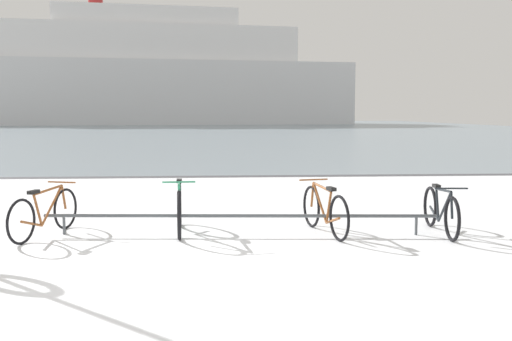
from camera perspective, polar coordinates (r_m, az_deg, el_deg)
ground at (r=60.20m, az=-4.39°, el=3.91°), size 80.00×132.00×0.08m
bike_rack at (r=8.57m, az=-1.59°, el=-4.50°), size 5.73×0.46×0.31m
bicycle_0 at (r=8.98m, az=-19.92°, el=-3.91°), size 0.63×1.66×0.75m
bicycle_1 at (r=8.76m, az=-7.48°, el=-3.66°), size 0.46×1.71×0.82m
bicycle_2 at (r=8.68m, az=6.69°, el=-3.88°), size 0.52×1.68×0.77m
bicycle_3 at (r=9.06m, az=17.58°, el=-3.79°), size 0.46×1.71×0.75m
ferry_ship at (r=90.39m, az=-9.88°, el=8.98°), size 59.66×19.17×21.31m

